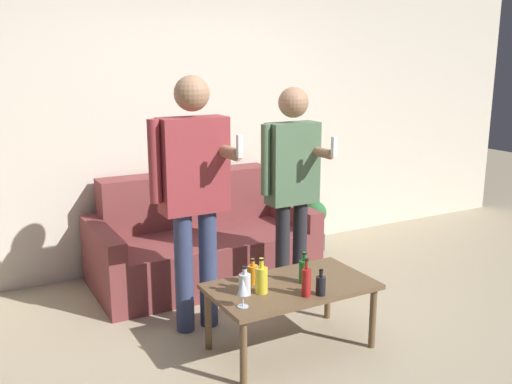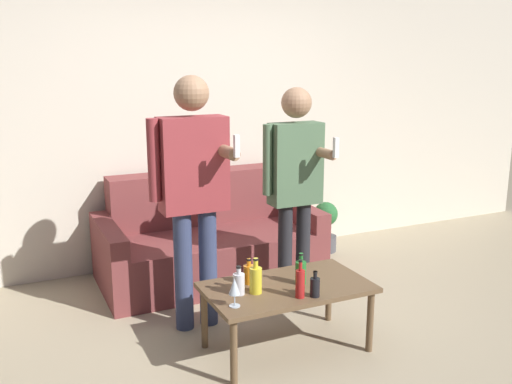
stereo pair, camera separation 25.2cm
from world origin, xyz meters
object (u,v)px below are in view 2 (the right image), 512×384
Objects in this scene: coffee_table at (287,292)px; person_standing_left at (193,184)px; person_standing_right at (295,179)px; bottle_orange at (300,283)px; couch at (207,242)px.

coffee_table is 0.94m from person_standing_left.
bottle_orange is at bearing -116.17° from person_standing_right.
bottle_orange reaches higher than coffee_table.
couch reaches higher than coffee_table.
person_standing_left is (-0.40, 0.76, 0.49)m from bottle_orange.
coffee_table is 0.60× the size of person_standing_left.
coffee_table is at bearing -121.97° from person_standing_right.
person_standing_left reaches higher than person_standing_right.
person_standing_right is at bearing -64.86° from couch.
person_standing_right is at bearing 2.57° from person_standing_left.
person_standing_left is at bearing -177.43° from person_standing_right.
bottle_orange is 0.99m from person_standing_right.
person_standing_left is 1.06× the size of person_standing_right.
coffee_table is 4.38× the size of bottle_orange.
bottle_orange is (0.00, -1.62, 0.23)m from couch.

